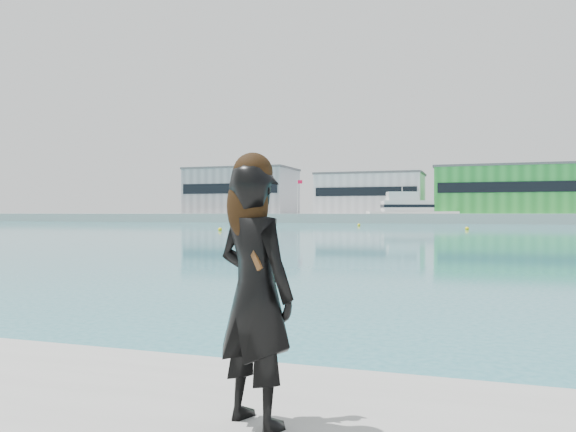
% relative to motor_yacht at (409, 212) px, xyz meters
% --- Properties ---
extents(far_quay, '(320.00, 40.00, 2.00)m').
position_rel_motor_yacht_xyz_m(far_quay, '(11.75, 14.13, -1.43)').
color(far_quay, '#9E9E99').
rests_on(far_quay, ground).
extents(warehouse_grey_left, '(26.52, 16.36, 11.50)m').
position_rel_motor_yacht_xyz_m(warehouse_grey_left, '(-43.25, 12.11, 5.33)').
color(warehouse_grey_left, gray).
rests_on(warehouse_grey_left, far_quay).
extents(warehouse_white, '(24.48, 15.35, 9.50)m').
position_rel_motor_yacht_xyz_m(warehouse_white, '(-10.25, 12.11, 4.33)').
color(warehouse_white, silver).
rests_on(warehouse_white, far_quay).
extents(warehouse_green, '(30.60, 16.36, 10.50)m').
position_rel_motor_yacht_xyz_m(warehouse_green, '(19.75, 12.11, 4.83)').
color(warehouse_green, green).
rests_on(warehouse_green, far_quay).
extents(flagpole_left, '(1.28, 0.16, 8.00)m').
position_rel_motor_yacht_xyz_m(flagpole_left, '(-26.16, 5.13, 4.11)').
color(flagpole_left, silver).
rests_on(flagpole_left, far_quay).
extents(motor_yacht, '(19.20, 10.86, 8.65)m').
position_rel_motor_yacht_xyz_m(motor_yacht, '(0.00, 0.00, 0.00)').
color(motor_yacht, white).
rests_on(motor_yacht, ground).
extents(buoy_near, '(0.50, 0.50, 0.50)m').
position_rel_motor_yacht_xyz_m(buoy_near, '(12.00, -44.40, -2.43)').
color(buoy_near, yellow).
rests_on(buoy_near, ground).
extents(buoy_far, '(0.50, 0.50, 0.50)m').
position_rel_motor_yacht_xyz_m(buoy_far, '(-5.34, -27.54, -2.43)').
color(buoy_far, yellow).
rests_on(buoy_far, ground).
extents(buoy_extra, '(0.50, 0.50, 0.50)m').
position_rel_motor_yacht_xyz_m(buoy_extra, '(-16.66, -57.40, -2.43)').
color(buoy_extra, yellow).
rests_on(buoy_extra, ground).
extents(woman, '(0.75, 0.64, 1.83)m').
position_rel_motor_yacht_xyz_m(woman, '(11.36, -116.37, -0.70)').
color(woman, black).
rests_on(woman, near_quay).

